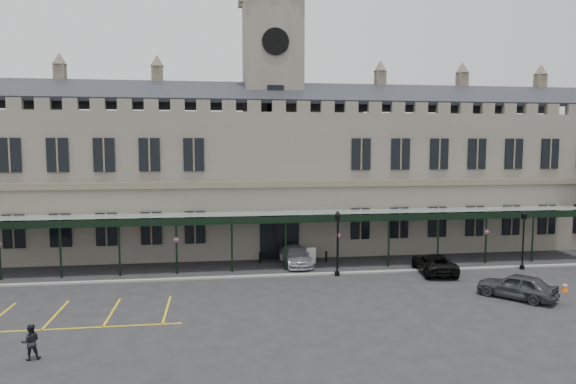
{
  "coord_description": "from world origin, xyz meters",
  "views": [
    {
      "loc": [
        -5.18,
        -30.19,
        9.38
      ],
      "look_at": [
        0.0,
        6.0,
        6.0
      ],
      "focal_mm": 32.0,
      "sensor_mm": 36.0,
      "label": 1
    }
  ],
  "objects": [
    {
      "name": "ground",
      "position": [
        0.0,
        0.0,
        0.0
      ],
      "size": [
        140.0,
        140.0,
        0.0
      ],
      "primitive_type": "plane",
      "color": "black"
    },
    {
      "name": "station_building",
      "position": [
        0.0,
        15.91,
        6.47
      ],
      "size": [
        60.0,
        10.36,
        17.3
      ],
      "color": "#676156",
      "rests_on": "ground"
    },
    {
      "name": "clock_tower",
      "position": [
        0.0,
        16.0,
        13.11
      ],
      "size": [
        5.6,
        5.6,
        24.8
      ],
      "color": "#676156",
      "rests_on": "ground"
    },
    {
      "name": "canopy",
      "position": [
        0.0,
        7.46,
        2.4
      ],
      "size": [
        50.0,
        4.1,
        4.3
      ],
      "color": "#8C9E93",
      "rests_on": "ground"
    },
    {
      "name": "kerb",
      "position": [
        0.0,
        5.5,
        0.06
      ],
      "size": [
        60.0,
        0.4,
        0.12
      ],
      "primitive_type": "cube",
      "color": "gray",
      "rests_on": "ground"
    },
    {
      "name": "parking_markings",
      "position": [
        -14.0,
        -1.5,
        0.0
      ],
      "size": [
        16.0,
        6.0,
        0.01
      ],
      "primitive_type": null,
      "color": "gold",
      "rests_on": "ground"
    },
    {
      "name": "tree_behind_left",
      "position": [
        -22.0,
        25.0,
        12.81
      ],
      "size": [
        6.0,
        6.0,
        16.0
      ],
      "color": "#332314",
      "rests_on": "ground"
    },
    {
      "name": "tree_behind_mid",
      "position": [
        8.0,
        25.0,
        12.81
      ],
      "size": [
        6.0,
        6.0,
        16.0
      ],
      "color": "#332314",
      "rests_on": "ground"
    },
    {
      "name": "tree_behind_right",
      "position": [
        24.0,
        25.0,
        12.81
      ],
      "size": [
        6.0,
        6.0,
        16.0
      ],
      "color": "#332314",
      "rests_on": "ground"
    },
    {
      "name": "lamp_post_mid",
      "position": [
        3.44,
        5.07,
        2.79
      ],
      "size": [
        0.45,
        0.45,
        4.71
      ],
      "color": "black",
      "rests_on": "ground"
    },
    {
      "name": "lamp_post_right",
      "position": [
        17.73,
        4.95,
        2.67
      ],
      "size": [
        0.43,
        0.43,
        4.5
      ],
      "color": "black",
      "rests_on": "ground"
    },
    {
      "name": "traffic_cone",
      "position": [
        16.93,
        -0.92,
        0.31
      ],
      "size": [
        0.4,
        0.4,
        0.63
      ],
      "rotation": [
        0.0,
        0.0,
        0.04
      ],
      "color": "#FF5508",
      "rests_on": "ground"
    },
    {
      "name": "sign_board",
      "position": [
        2.3,
        9.11,
        0.62
      ],
      "size": [
        0.74,
        0.07,
        1.26
      ],
      "rotation": [
        0.0,
        0.0,
        -0.03
      ],
      "color": "black",
      "rests_on": "ground"
    },
    {
      "name": "bollard_left",
      "position": [
        -1.72,
        9.71,
        0.45
      ],
      "size": [
        0.16,
        0.16,
        0.9
      ],
      "primitive_type": "cylinder",
      "color": "black",
      "rests_on": "ground"
    },
    {
      "name": "bollard_right",
      "position": [
        3.59,
        9.44,
        0.44
      ],
      "size": [
        0.15,
        0.15,
        0.87
      ],
      "primitive_type": "cylinder",
      "color": "black",
      "rests_on": "ground"
    },
    {
      "name": "car_taxi",
      "position": [
        1.0,
        8.78,
        0.72
      ],
      "size": [
        2.31,
        5.08,
        1.44
      ],
      "primitive_type": "imported",
      "rotation": [
        0.0,
        0.0,
        0.06
      ],
      "color": "#A7A9AF",
      "rests_on": "ground"
    },
    {
      "name": "car_van",
      "position": [
        10.66,
        4.86,
        0.7
      ],
      "size": [
        2.91,
        5.29,
        1.4
      ],
      "primitive_type": "imported",
      "rotation": [
        0.0,
        0.0,
        3.02
      ],
      "color": "black",
      "rests_on": "ground"
    },
    {
      "name": "car_right_a",
      "position": [
        13.0,
        -1.84,
        0.78
      ],
      "size": [
        4.33,
        4.69,
        1.56
      ],
      "primitive_type": "imported",
      "rotation": [
        0.0,
        0.0,
        3.83
      ],
      "color": "#313438",
      "rests_on": "ground"
    },
    {
      "name": "person_b",
      "position": [
        -13.24,
        -7.14,
        0.79
      ],
      "size": [
        0.9,
        0.78,
        1.58
      ],
      "primitive_type": "imported",
      "rotation": [
        0.0,
        0.0,
        3.4
      ],
      "color": "black",
      "rests_on": "ground"
    }
  ]
}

